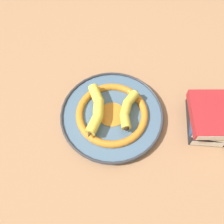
% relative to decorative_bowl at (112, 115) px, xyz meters
% --- Properties ---
extents(ground_plane, '(2.80, 2.80, 0.00)m').
position_rel_decorative_bowl_xyz_m(ground_plane, '(0.01, 0.01, -0.02)').
color(ground_plane, '#A87A56').
extents(decorative_bowl, '(0.38, 0.38, 0.04)m').
position_rel_decorative_bowl_xyz_m(decorative_bowl, '(0.00, 0.00, 0.00)').
color(decorative_bowl, slate).
rests_on(decorative_bowl, ground_plane).
extents(banana_a, '(0.10, 0.21, 0.04)m').
position_rel_decorative_bowl_xyz_m(banana_a, '(0.05, 0.02, 0.04)').
color(banana_a, yellow).
rests_on(banana_a, decorative_bowl).
extents(banana_b, '(0.06, 0.17, 0.03)m').
position_rel_decorative_bowl_xyz_m(banana_b, '(-0.05, -0.03, 0.04)').
color(banana_b, gold).
rests_on(banana_b, decorative_bowl).
extents(book_stack, '(0.20, 0.22, 0.10)m').
position_rel_decorative_bowl_xyz_m(book_stack, '(-0.33, -0.10, 0.04)').
color(book_stack, black).
rests_on(book_stack, ground_plane).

